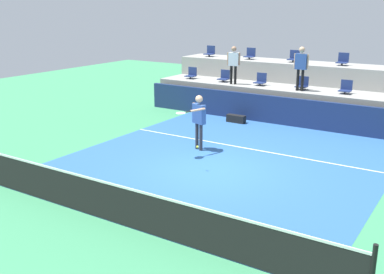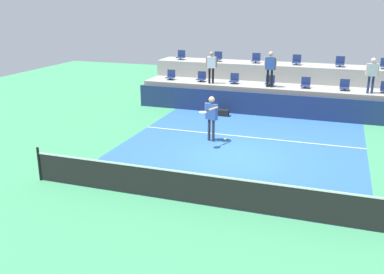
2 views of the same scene
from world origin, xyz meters
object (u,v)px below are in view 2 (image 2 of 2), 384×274
object	(u,v)px
spectator_in_white	(211,65)
tennis_ball	(225,139)
stadium_chair_upper_left	(218,57)
tennis_player	(211,114)
stadium_chair_upper_mid_right	(297,61)
stadium_chair_upper_far_left	(181,56)
stadium_chair_lower_far_left	(171,76)
stadium_chair_lower_mid_right	(306,83)
stadium_chair_upper_mid_left	(256,59)
spectator_in_grey	(372,72)
stadium_chair_upper_right	(340,62)
stadium_chair_lower_right	(345,86)
equipment_bag	(221,113)
stadium_chair_lower_left	(201,77)
stadium_chair_lower_center	(270,81)
spectator_leaning_on_rail	(270,66)
stadium_chair_lower_mid_left	(234,79)

from	to	relation	value
spectator_in_white	tennis_ball	bearing A→B (deg)	-69.74
stadium_chair_upper_left	tennis_player	size ratio (longest dim) A/B	0.29
stadium_chair_upper_mid_right	tennis_player	bearing A→B (deg)	-107.41
stadium_chair_upper_far_left	spectator_in_white	distance (m)	3.29
stadium_chair_lower_far_left	stadium_chair_lower_mid_right	bearing A→B (deg)	0.00
stadium_chair_lower_far_left	stadium_chair_upper_left	bearing A→B (deg)	40.54
stadium_chair_upper_mid_left	spectator_in_grey	bearing A→B (deg)	-20.90
stadium_chair_upper_right	stadium_chair_lower_mid_right	bearing A→B (deg)	-129.54
stadium_chair_lower_right	equipment_bag	xyz separation A→B (m)	(-5.51, -1.90, -1.31)
stadium_chair_lower_right	spectator_in_white	xyz separation A→B (m)	(-6.47, -0.38, 0.75)
stadium_chair_lower_far_left	stadium_chair_upper_left	size ratio (longest dim) A/B	1.00
tennis_player	spectator_in_white	bearing A→B (deg)	106.51
stadium_chair_lower_far_left	tennis_ball	xyz separation A→B (m)	(5.01, -7.49, -0.76)
stadium_chair_lower_left	stadium_chair_lower_mid_right	size ratio (longest dim) A/B	1.00
stadium_chair_lower_far_left	spectator_in_white	world-z (taller)	spectator_in_white
stadium_chair_lower_center	spectator_leaning_on_rail	size ratio (longest dim) A/B	0.30
stadium_chair_lower_right	stadium_chair_upper_right	size ratio (longest dim) A/B	1.00
stadium_chair_lower_right	spectator_in_white	bearing A→B (deg)	-176.61
stadium_chair_lower_far_left	spectator_leaning_on_rail	bearing A→B (deg)	-4.10
stadium_chair_upper_far_left	tennis_ball	xyz separation A→B (m)	(5.08, -9.29, -1.61)
stadium_chair_lower_left	stadium_chair_upper_left	bearing A→B (deg)	78.31
stadium_chair_lower_mid_right	spectator_in_white	xyz separation A→B (m)	(-4.68, -0.38, 0.75)
stadium_chair_upper_far_left	stadium_chair_lower_right	bearing A→B (deg)	-11.40
stadium_chair_upper_right	equipment_bag	distance (m)	6.74
stadium_chair_lower_left	tennis_ball	world-z (taller)	stadium_chair_lower_left
spectator_in_grey	tennis_ball	world-z (taller)	spectator_in_grey
stadium_chair_lower_left	tennis_ball	bearing A→B (deg)	-66.40
stadium_chair_lower_center	spectator_in_white	xyz separation A→B (m)	(-2.95, -0.38, 0.75)
stadium_chair_lower_far_left	tennis_player	distance (m)	7.07
stadium_chair_upper_far_left	tennis_player	world-z (taller)	stadium_chair_upper_far_left
stadium_chair_upper_mid_left	tennis_player	world-z (taller)	stadium_chair_upper_mid_left
stadium_chair_lower_far_left	stadium_chair_upper_mid_left	size ratio (longest dim) A/B	1.00
stadium_chair_lower_mid_left	stadium_chair_lower_mid_right	xyz separation A→B (m)	(3.56, 0.00, 0.00)
stadium_chair_upper_mid_right	stadium_chair_upper_right	size ratio (longest dim) A/B	1.00
stadium_chair_upper_far_left	stadium_chair_lower_mid_right	bearing A→B (deg)	-14.17
stadium_chair_lower_far_left	stadium_chair_lower_mid_left	bearing A→B (deg)	0.00
stadium_chair_upper_left	equipment_bag	distance (m)	4.46
stadium_chair_lower_center	spectator_in_grey	distance (m)	4.71
stadium_chair_lower_left	spectator_in_white	distance (m)	1.06
stadium_chair_lower_right	spectator_in_grey	distance (m)	1.39
stadium_chair_lower_mid_left	stadium_chair_lower_far_left	bearing A→B (deg)	180.00
stadium_chair_upper_right	stadium_chair_upper_far_left	bearing A→B (deg)	180.00
stadium_chair_lower_left	equipment_bag	bearing A→B (deg)	-49.68
spectator_leaning_on_rail	tennis_ball	distance (m)	7.29
spectator_in_grey	equipment_bag	xyz separation A→B (m)	(-6.62, -1.52, -2.07)
stadium_chair_lower_right	stadium_chair_upper_left	xyz separation A→B (m)	(-6.75, 1.80, 0.85)
stadium_chair_lower_left	stadium_chair_lower_mid_left	bearing A→B (deg)	0.00
stadium_chair_upper_left	stadium_chair_upper_mid_right	size ratio (longest dim) A/B	1.00
stadium_chair_lower_mid_left	stadium_chair_lower_center	world-z (taller)	same
stadium_chair_lower_far_left	stadium_chair_upper_mid_left	xyz separation A→B (m)	(4.24, 1.80, 0.85)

